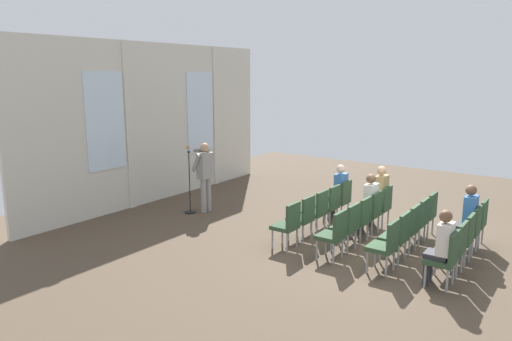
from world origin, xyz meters
TOP-DOWN VIEW (x-y plane):
  - ground_plane at (0.00, 0.00)m, footprint 16.97×16.97m
  - rear_partition at (0.02, 6.52)m, footprint 8.30×0.14m
  - speaker at (-0.17, 4.70)m, footprint 0.50×0.69m
  - mic_stand at (-0.47, 4.93)m, footprint 0.28×0.28m
  - chair_r0_c0 at (-1.18, 1.65)m, footprint 0.46×0.44m
  - chair_r0_c1 at (-0.59, 1.65)m, footprint 0.46×0.44m
  - chair_r0_c2 at (0.00, 1.65)m, footprint 0.46×0.44m
  - chair_r0_c3 at (0.59, 1.65)m, footprint 0.46×0.44m
  - chair_r0_c4 at (1.18, 1.65)m, footprint 0.46×0.44m
  - audience_r0_c4 at (1.18, 1.73)m, footprint 0.36×0.39m
  - chair_r1_c0 at (-1.18, 0.67)m, footprint 0.46×0.44m
  - chair_r1_c1 at (-0.59, 0.67)m, footprint 0.46×0.44m
  - chair_r1_c2 at (0.00, 0.67)m, footprint 0.46×0.44m
  - chair_r1_c3 at (0.59, 0.67)m, footprint 0.46×0.44m
  - audience_r1_c3 at (0.59, 0.75)m, footprint 0.36×0.39m
  - chair_r1_c4 at (1.18, 0.67)m, footprint 0.46×0.44m
  - audience_r1_c4 at (1.18, 0.75)m, footprint 0.36×0.39m
  - chair_r2_c0 at (-1.18, -0.31)m, footprint 0.46×0.44m
  - chair_r2_c1 at (-0.59, -0.31)m, footprint 0.46×0.44m
  - chair_r2_c2 at (0.00, -0.31)m, footprint 0.46×0.44m
  - chair_r2_c3 at (0.59, -0.31)m, footprint 0.46×0.44m
  - chair_r2_c4 at (1.18, -0.31)m, footprint 0.46×0.44m
  - chair_r3_c0 at (-1.18, -1.29)m, footprint 0.46×0.44m
  - audience_r3_c0 at (-1.18, -1.20)m, footprint 0.36×0.39m
  - chair_r3_c1 at (-0.59, -1.29)m, footprint 0.46×0.44m
  - chair_r3_c2 at (0.00, -1.29)m, footprint 0.46×0.44m
  - chair_r3_c3 at (0.59, -1.29)m, footprint 0.46×0.44m
  - audience_r3_c3 at (0.59, -1.21)m, footprint 0.36×0.39m
  - chair_r3_c4 at (1.18, -1.29)m, footprint 0.46×0.44m

SIDE VIEW (x-z plane):
  - ground_plane at x=0.00m, z-range 0.00..0.00m
  - mic_stand at x=-0.47m, z-range -0.44..1.11m
  - chair_r0_c0 at x=-1.18m, z-range 0.06..1.00m
  - chair_r0_c1 at x=-0.59m, z-range 0.06..1.00m
  - chair_r0_c2 at x=0.00m, z-range 0.06..1.00m
  - chair_r0_c3 at x=0.59m, z-range 0.06..1.00m
  - chair_r0_c4 at x=1.18m, z-range 0.06..1.00m
  - chair_r1_c0 at x=-1.18m, z-range 0.06..1.00m
  - chair_r1_c1 at x=-0.59m, z-range 0.06..1.00m
  - chair_r1_c2 at x=0.00m, z-range 0.06..1.00m
  - chair_r1_c3 at x=0.59m, z-range 0.06..1.00m
  - chair_r1_c4 at x=1.18m, z-range 0.06..1.00m
  - chair_r2_c0 at x=-1.18m, z-range 0.06..1.00m
  - chair_r2_c1 at x=-0.59m, z-range 0.06..1.00m
  - chair_r2_c2 at x=0.00m, z-range 0.06..1.00m
  - chair_r2_c3 at x=0.59m, z-range 0.06..1.00m
  - chair_r2_c4 at x=1.18m, z-range 0.06..1.00m
  - chair_r3_c0 at x=-1.18m, z-range 0.06..1.00m
  - chair_r3_c1 at x=-0.59m, z-range 0.06..1.00m
  - chair_r3_c2 at x=0.00m, z-range 0.06..1.00m
  - chair_r3_c3 at x=0.59m, z-range 0.06..1.00m
  - chair_r3_c4 at x=1.18m, z-range 0.06..1.00m
  - audience_r3_c0 at x=-1.18m, z-range 0.07..1.35m
  - audience_r0_c4 at x=1.18m, z-range 0.07..1.38m
  - audience_r1_c3 at x=0.59m, z-range 0.07..1.38m
  - audience_r3_c3 at x=0.59m, z-range 0.07..1.42m
  - audience_r1_c4 at x=1.18m, z-range 0.07..1.46m
  - speaker at x=-0.17m, z-range 0.14..1.86m
  - rear_partition at x=0.02m, z-range 0.01..4.18m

